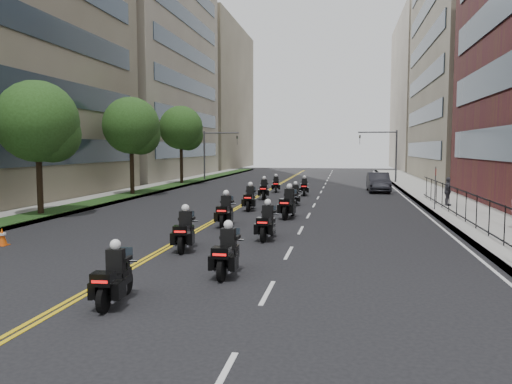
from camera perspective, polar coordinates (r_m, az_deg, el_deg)
ground at (r=14.10m, az=-11.87°, el=-10.55°), size 160.00×160.00×0.00m
sidewalk_right at (r=38.38m, az=20.34°, el=-0.75°), size 4.00×90.00×0.15m
sidewalk_left at (r=41.46m, az=-14.38°, el=-0.17°), size 4.00×90.00×0.15m
grass_strip at (r=41.13m, az=-13.37°, el=-0.06°), size 2.00×90.00×0.04m
building_right_tan at (r=63.74m, az=25.66°, el=14.76°), size 15.11×28.00×30.00m
building_right_far at (r=92.50m, az=20.57°, el=10.51°), size 15.00×28.00×26.00m
building_left_mid at (r=67.67m, az=-14.34°, el=16.22°), size 16.11×28.00×34.00m
building_left_far at (r=95.00m, az=-6.69°, el=10.65°), size 16.00×28.00×26.00m
iron_fence at (r=25.43m, az=23.36°, el=-1.80°), size 0.05×28.00×1.50m
street_trees at (r=35.15m, az=-17.47°, el=7.08°), size 4.40×38.40×7.98m
traffic_signal_right at (r=54.75m, az=14.74°, el=4.86°), size 4.09×0.20×5.60m
traffic_signal_left at (r=56.51m, az=-4.99°, el=5.01°), size 4.09×0.20×5.60m
motorcycle_0 at (r=12.67m, az=-15.90°, el=-9.53°), size 0.56×2.12×1.56m
motorcycle_1 at (r=14.84m, az=-3.30°, el=-7.08°), size 0.51×2.22×1.64m
motorcycle_2 at (r=18.61m, az=-8.12°, el=-4.56°), size 0.68×2.29×1.69m
motorcycle_3 at (r=20.56m, az=1.28°, el=-3.62°), size 0.56×2.26×1.66m
motorcycle_4 at (r=23.94m, az=-3.49°, el=-2.31°), size 0.56×2.37×1.75m
motorcycle_5 at (r=26.75m, az=3.76°, el=-1.44°), size 0.73×2.51×1.85m
motorcycle_6 at (r=30.02m, az=-0.69°, el=-0.82°), size 0.54×2.32×1.71m
motorcycle_7 at (r=32.96m, az=4.52°, el=-0.41°), size 0.48×2.10×1.55m
motorcycle_8 at (r=36.53m, az=0.92°, el=0.22°), size 0.62×2.29×1.69m
motorcycle_9 at (r=39.57m, az=5.54°, el=0.51°), size 0.51×2.13×1.57m
motorcycle_10 at (r=42.23m, az=2.30°, el=0.81°), size 0.61×2.10×1.55m
parked_sedan at (r=43.83m, az=13.81°, el=1.09°), size 1.87×5.02×1.64m
pedestrian_c at (r=33.37m, az=21.08°, el=0.06°), size 0.55×1.08×1.78m
traffic_cone at (r=21.67m, az=-27.03°, el=-4.59°), size 0.41×0.41×0.69m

